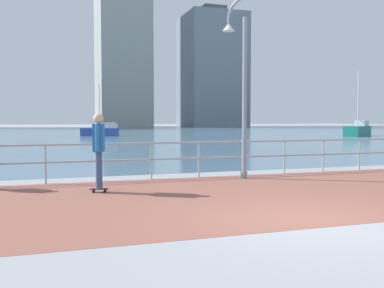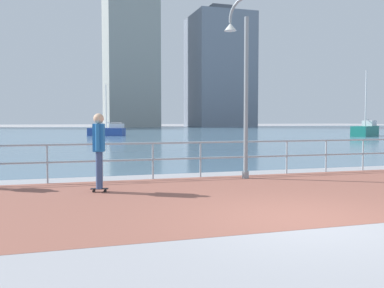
{
  "view_description": "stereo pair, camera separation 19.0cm",
  "coord_description": "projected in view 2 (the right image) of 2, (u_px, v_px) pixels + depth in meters",
  "views": [
    {
      "loc": [
        -4.03,
        -6.14,
        1.67
      ],
      "look_at": [
        -0.93,
        3.33,
        1.1
      ],
      "focal_mm": 40.17,
      "sensor_mm": 36.0,
      "label": 1
    },
    {
      "loc": [
        -3.85,
        -6.19,
        1.67
      ],
      "look_at": [
        -0.93,
        3.33,
        1.1
      ],
      "focal_mm": 40.17,
      "sensor_mm": 36.0,
      "label": 2
    }
  ],
  "objects": [
    {
      "name": "skateboarder",
      "position": [
        99.0,
        145.0,
        9.8
      ],
      "size": [
        0.41,
        0.56,
        1.81
      ],
      "color": "black",
      "rests_on": "ground"
    },
    {
      "name": "tower_beige",
      "position": [
        130.0,
        40.0,
        96.78
      ],
      "size": [
        10.96,
        15.18,
        41.01
      ],
      "color": "#939993",
      "rests_on": "ground"
    },
    {
      "name": "sailboat_ivory",
      "position": [
        366.0,
        130.0,
        43.39
      ],
      "size": [
        4.71,
        3.9,
        6.63
      ],
      "color": "#197266",
      "rests_on": "ground"
    },
    {
      "name": "harbor_water",
      "position": [
        92.0,
        132.0,
        55.38
      ],
      "size": [
        180.0,
        88.0,
        0.0
      ],
      "primitive_type": "cube",
      "color": "slate",
      "rests_on": "ground"
    },
    {
      "name": "tower_glass",
      "position": [
        219.0,
        71.0,
        102.29
      ],
      "size": [
        13.56,
        14.34,
        28.24
      ],
      "color": "slate",
      "rests_on": "ground"
    },
    {
      "name": "lamppost",
      "position": [
        241.0,
        78.0,
        12.14
      ],
      "size": [
        0.58,
        0.73,
        5.12
      ],
      "color": "gray",
      "rests_on": "ground"
    },
    {
      "name": "waterfront_railing",
      "position": [
        200.0,
        152.0,
        12.39
      ],
      "size": [
        25.25,
        0.06,
        1.04
      ],
      "color": "#9EADB7",
      "rests_on": "ground"
    },
    {
      "name": "sailboat_white",
      "position": [
        108.0,
        131.0,
        43.97
      ],
      "size": [
        3.86,
        2.73,
        5.26
      ],
      "color": "#284799",
      "rests_on": "ground"
    },
    {
      "name": "ground",
      "position": [
        99.0,
        135.0,
        45.32
      ],
      "size": [
        220.0,
        220.0,
        0.0
      ],
      "primitive_type": "plane",
      "color": "#9E9EA3"
    },
    {
      "name": "brick_paving",
      "position": [
        243.0,
        195.0,
        9.52
      ],
      "size": [
        28.0,
        6.1,
        0.01
      ],
      "primitive_type": "cube",
      "color": "#935647",
      "rests_on": "ground"
    }
  ]
}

